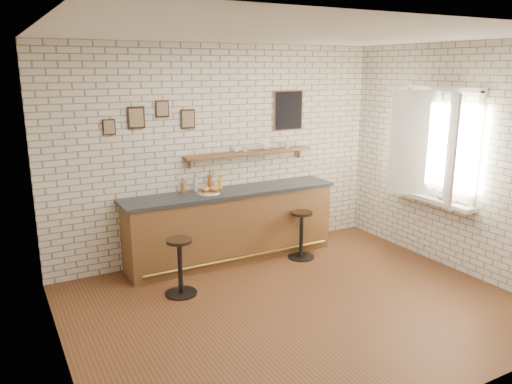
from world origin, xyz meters
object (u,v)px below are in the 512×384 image
condiment_bottle_yellow (220,183)px  bar_stool_right (301,233)px  bar_counter (232,225)px  ciabatta_sandwich (210,190)px  shelf_cup_c (266,146)px  book_upper (443,199)px  bitters_bottle_amber (210,182)px  shelf_cup_a (236,150)px  shelf_cup_b (245,149)px  sandwich_plate (209,193)px  book_lower (445,201)px  shelf_cup_d (287,145)px  bitters_bottle_white (196,185)px  bar_stool_left (180,265)px  bitters_bottle_brown (183,187)px

condiment_bottle_yellow → bar_stool_right: bearing=-33.0°
bar_counter → ciabatta_sandwich: 0.65m
shelf_cup_c → condiment_bottle_yellow: bearing=94.9°
book_upper → bitters_bottle_amber: bearing=149.7°
shelf_cup_a → shelf_cup_b: 0.15m
sandwich_plate → book_lower: bearing=-30.6°
sandwich_plate → ciabatta_sandwich: size_ratio=1.02×
shelf_cup_d → sandwich_plate: bearing=-162.3°
bar_stool_right → shelf_cup_a: 1.52m
ciabatta_sandwich → shelf_cup_c: (1.00, 0.23, 0.49)m
bitters_bottle_white → condiment_bottle_yellow: bearing=-0.0°
bitters_bottle_white → book_upper: 3.36m
bar_counter → ciabatta_sandwich: (-0.33, -0.03, 0.56)m
bar_stool_right → book_lower: (1.49, -1.19, 0.57)m
sandwich_plate → book_lower: 3.16m
shelf_cup_d → book_lower: 2.36m
shelf_cup_b → book_upper: bearing=-89.7°
ciabatta_sandwich → shelf_cup_a: size_ratio=2.51×
bar_stool_left → bar_stool_right: 1.97m
bar_stool_right → bitters_bottle_brown: bearing=157.5°
bar_counter → bar_stool_right: (0.89, -0.45, -0.14)m
bitters_bottle_amber → bar_stool_left: (-0.81, -0.94, -0.75)m
bitters_bottle_white → bitters_bottle_brown: bearing=-180.0°
bar_stool_left → shelf_cup_b: bearing=34.6°
bar_counter → bitters_bottle_white: bearing=157.7°
bitters_bottle_amber → shelf_cup_d: bearing=0.7°
condiment_bottle_yellow → book_upper: 3.05m
bitters_bottle_white → condiment_bottle_yellow: (0.37, -0.00, -0.01)m
ciabatta_sandwich → book_upper: bearing=-30.2°
ciabatta_sandwich → bar_stool_right: 1.47m
bitters_bottle_white → shelf_cup_c: size_ratio=1.76×
bitters_bottle_white → shelf_cup_c: (1.12, 0.01, 0.45)m
sandwich_plate → bar_stool_right: bearing=-18.7°
shelf_cup_a → shelf_cup_c: shelf_cup_c is taller
shelf_cup_d → bitters_bottle_amber: bearing=-171.1°
bar_stool_left → shelf_cup_a: 1.94m
bar_counter → shelf_cup_b: shelf_cup_b is taller
bar_stool_right → book_lower: 1.99m
shelf_cup_b → bitters_bottle_brown: bearing=132.6°
shelf_cup_c → book_upper: bearing=-132.9°
shelf_cup_c → book_upper: size_ratio=0.52×
shelf_cup_a → shelf_cup_d: bearing=-29.0°
bar_stool_right → shelf_cup_a: bearing=137.9°
condiment_bottle_yellow → shelf_cup_d: shelf_cup_d is taller
ciabatta_sandwich → shelf_cup_b: (0.66, 0.23, 0.48)m
bitters_bottle_white → book_lower: (2.83, -1.83, -0.16)m
book_lower → sandwich_plate: bearing=154.6°
ciabatta_sandwich → shelf_cup_c: 1.14m
bitters_bottle_amber → shelf_cup_c: (0.91, 0.01, 0.43)m
shelf_cup_a → shelf_cup_d: size_ratio=1.09×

